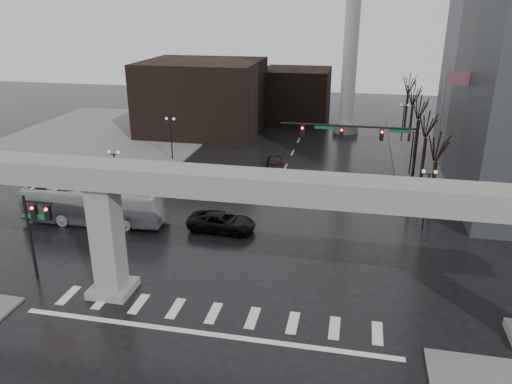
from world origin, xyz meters
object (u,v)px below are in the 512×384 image
at_px(city_bus, 94,204).
at_px(far_car, 275,164).
at_px(signal_mast_arm, 372,142).
at_px(pickup_truck, 222,222).

distance_m(city_bus, far_car, 20.80).
relative_size(signal_mast_arm, city_bus, 1.00).
height_order(pickup_truck, city_bus, city_bus).
distance_m(signal_mast_arm, far_car, 13.42).
bearing_deg(city_bus, pickup_truck, -89.17).
bearing_deg(signal_mast_arm, far_car, 142.87).
xyz_separation_m(signal_mast_arm, city_bus, (-22.47, -9.06, -4.15)).
bearing_deg(far_car, pickup_truck, -107.26).
bearing_deg(far_car, signal_mast_arm, -48.44).
relative_size(signal_mast_arm, far_car, 2.55).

